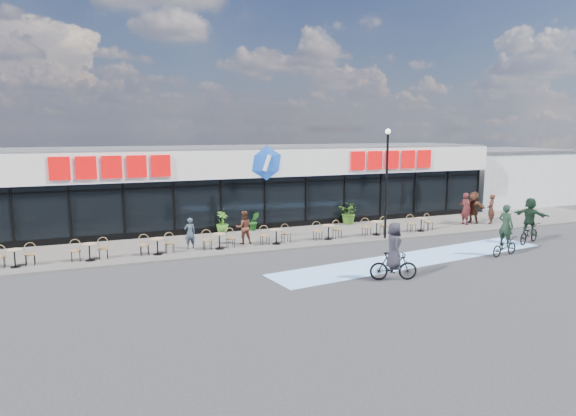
{
  "coord_description": "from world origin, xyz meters",
  "views": [
    {
      "loc": [
        -9.39,
        -19.68,
        5.62
      ],
      "look_at": [
        -0.03,
        3.5,
        1.77
      ],
      "focal_mm": 32.0,
      "sensor_mm": 36.0,
      "label": 1
    }
  ],
  "objects_px": {
    "pedestrian_b": "(466,209)",
    "cyclist_b": "(529,224)",
    "bistro_set_0": "(15,256)",
    "pedestrian_c": "(491,209)",
    "patron_right": "(244,227)",
    "potted_plant_right": "(350,213)",
    "potted_plant_mid": "(254,221)",
    "potted_plant_left": "(222,222)",
    "pedestrian_a": "(473,207)",
    "lamp_post": "(387,174)",
    "cyclist_a": "(505,238)",
    "patron_left": "(190,233)"
  },
  "relations": [
    {
      "from": "pedestrian_b",
      "to": "cyclist_b",
      "type": "bearing_deg",
      "value": 173.64
    },
    {
      "from": "bistro_set_0",
      "to": "pedestrian_c",
      "type": "bearing_deg",
      "value": 0.58
    },
    {
      "from": "patron_right",
      "to": "cyclist_b",
      "type": "height_order",
      "value": "cyclist_b"
    },
    {
      "from": "patron_right",
      "to": "bistro_set_0",
      "type": "bearing_deg",
      "value": 7.37
    },
    {
      "from": "bistro_set_0",
      "to": "potted_plant_right",
      "type": "xyz_separation_m",
      "value": [
        17.15,
        3.28,
        0.22
      ]
    },
    {
      "from": "potted_plant_right",
      "to": "pedestrian_c",
      "type": "distance_m",
      "value": 8.33
    },
    {
      "from": "pedestrian_c",
      "to": "potted_plant_mid",
      "type": "bearing_deg",
      "value": -52.43
    },
    {
      "from": "cyclist_b",
      "to": "pedestrian_c",
      "type": "bearing_deg",
      "value": 68.13
    },
    {
      "from": "potted_plant_left",
      "to": "potted_plant_right",
      "type": "bearing_deg",
      "value": -1.65
    },
    {
      "from": "bistro_set_0",
      "to": "pedestrian_a",
      "type": "bearing_deg",
      "value": 2.01
    },
    {
      "from": "potted_plant_right",
      "to": "cyclist_b",
      "type": "relative_size",
      "value": 0.59
    },
    {
      "from": "pedestrian_c",
      "to": "cyclist_b",
      "type": "relative_size",
      "value": 0.76
    },
    {
      "from": "pedestrian_b",
      "to": "cyclist_b",
      "type": "distance_m",
      "value": 4.9
    },
    {
      "from": "bistro_set_0",
      "to": "lamp_post",
      "type": "bearing_deg",
      "value": -3.04
    },
    {
      "from": "patron_right",
      "to": "pedestrian_a",
      "type": "relative_size",
      "value": 0.86
    },
    {
      "from": "potted_plant_mid",
      "to": "pedestrian_b",
      "type": "relative_size",
      "value": 0.55
    },
    {
      "from": "bistro_set_0",
      "to": "cyclist_b",
      "type": "height_order",
      "value": "cyclist_b"
    },
    {
      "from": "potted_plant_left",
      "to": "cyclist_a",
      "type": "relative_size",
      "value": 0.5
    },
    {
      "from": "pedestrian_a",
      "to": "cyclist_a",
      "type": "relative_size",
      "value": 0.81
    },
    {
      "from": "patron_left",
      "to": "cyclist_b",
      "type": "relative_size",
      "value": 0.63
    },
    {
      "from": "potted_plant_right",
      "to": "pedestrian_c",
      "type": "bearing_deg",
      "value": -21.31
    },
    {
      "from": "patron_left",
      "to": "pedestrian_b",
      "type": "distance_m",
      "value": 16.18
    },
    {
      "from": "cyclist_a",
      "to": "cyclist_b",
      "type": "bearing_deg",
      "value": 26.24
    },
    {
      "from": "patron_right",
      "to": "cyclist_b",
      "type": "distance_m",
      "value": 14.11
    },
    {
      "from": "bistro_set_0",
      "to": "patron_right",
      "type": "xyz_separation_m",
      "value": [
        9.85,
        0.58,
        0.35
      ]
    },
    {
      "from": "pedestrian_a",
      "to": "patron_left",
      "type": "bearing_deg",
      "value": -101.14
    },
    {
      "from": "pedestrian_a",
      "to": "pedestrian_c",
      "type": "xyz_separation_m",
      "value": [
        0.77,
        -0.6,
        -0.07
      ]
    },
    {
      "from": "potted_plant_right",
      "to": "patron_left",
      "type": "relative_size",
      "value": 0.93
    },
    {
      "from": "lamp_post",
      "to": "cyclist_a",
      "type": "xyz_separation_m",
      "value": [
        3.14,
        -4.84,
        -2.54
      ]
    },
    {
      "from": "bistro_set_0",
      "to": "pedestrian_c",
      "type": "height_order",
      "value": "pedestrian_c"
    },
    {
      "from": "bistro_set_0",
      "to": "cyclist_a",
      "type": "bearing_deg",
      "value": -15.97
    },
    {
      "from": "potted_plant_left",
      "to": "cyclist_a",
      "type": "distance_m",
      "value": 14.0
    },
    {
      "from": "potted_plant_mid",
      "to": "patron_left",
      "type": "height_order",
      "value": "patron_left"
    },
    {
      "from": "potted_plant_left",
      "to": "bistro_set_0",
      "type": "bearing_deg",
      "value": -159.88
    },
    {
      "from": "lamp_post",
      "to": "patron_left",
      "type": "bearing_deg",
      "value": 171.38
    },
    {
      "from": "pedestrian_b",
      "to": "cyclist_a",
      "type": "bearing_deg",
      "value": 149.46
    },
    {
      "from": "cyclist_a",
      "to": "potted_plant_mid",
      "type": "bearing_deg",
      "value": 133.23
    },
    {
      "from": "potted_plant_left",
      "to": "pedestrian_a",
      "type": "xyz_separation_m",
      "value": [
        14.6,
        -2.65,
        0.36
      ]
    },
    {
      "from": "pedestrian_c",
      "to": "cyclist_b",
      "type": "xyz_separation_m",
      "value": [
        -1.8,
        -4.49,
        0.03
      ]
    },
    {
      "from": "patron_left",
      "to": "cyclist_a",
      "type": "height_order",
      "value": "cyclist_a"
    },
    {
      "from": "patron_right",
      "to": "potted_plant_mid",
      "type": "bearing_deg",
      "value": -112.88
    },
    {
      "from": "potted_plant_left",
      "to": "potted_plant_mid",
      "type": "height_order",
      "value": "potted_plant_left"
    },
    {
      "from": "pedestrian_b",
      "to": "cyclist_a",
      "type": "relative_size",
      "value": 0.8
    },
    {
      "from": "potted_plant_left",
      "to": "pedestrian_a",
      "type": "bearing_deg",
      "value": -10.28
    },
    {
      "from": "bistro_set_0",
      "to": "patron_right",
      "type": "relative_size",
      "value": 0.95
    },
    {
      "from": "lamp_post",
      "to": "cyclist_b",
      "type": "distance_m",
      "value": 7.42
    },
    {
      "from": "pedestrian_b",
      "to": "cyclist_a",
      "type": "height_order",
      "value": "cyclist_a"
    },
    {
      "from": "bistro_set_0",
      "to": "cyclist_a",
      "type": "distance_m",
      "value": 20.87
    },
    {
      "from": "potted_plant_left",
      "to": "pedestrian_b",
      "type": "height_order",
      "value": "pedestrian_b"
    },
    {
      "from": "patron_right",
      "to": "pedestrian_a",
      "type": "height_order",
      "value": "pedestrian_a"
    }
  ]
}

